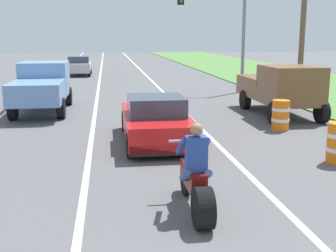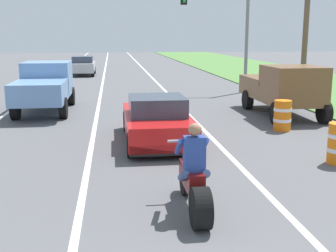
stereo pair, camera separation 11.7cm
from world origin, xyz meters
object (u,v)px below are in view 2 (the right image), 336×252
at_px(construction_barrel_mid, 282,115).
at_px(motorcycle_with_rider, 194,181).
at_px(pickup_truck_left_lane_light_blue, 45,85).
at_px(distant_car_far_ahead, 83,65).
at_px(pickup_truck_right_shoulder_brown, 283,87).
at_px(traffic_light_mast_near, 226,19).
at_px(sports_car_red, 157,121).

bearing_deg(construction_barrel_mid, motorcycle_with_rider, -123.26).
bearing_deg(pickup_truck_left_lane_light_blue, distant_car_far_ahead, 88.34).
distance_m(pickup_truck_right_shoulder_brown, construction_barrel_mid, 2.91).
relative_size(pickup_truck_right_shoulder_brown, construction_barrel_mid, 4.80).
bearing_deg(motorcycle_with_rider, traffic_light_mast_near, 73.54).
bearing_deg(pickup_truck_right_shoulder_brown, sports_car_red, -145.16).
relative_size(motorcycle_with_rider, pickup_truck_left_lane_light_blue, 0.46).
relative_size(motorcycle_with_rider, sports_car_red, 0.51).
bearing_deg(sports_car_red, construction_barrel_mid, 13.80).
bearing_deg(sports_car_red, motorcycle_with_rider, -88.89).
distance_m(motorcycle_with_rider, sports_car_red, 5.28).
height_order(pickup_truck_right_shoulder_brown, construction_barrel_mid, pickup_truck_right_shoulder_brown).
bearing_deg(construction_barrel_mid, traffic_light_mast_near, 86.45).
distance_m(sports_car_red, pickup_truck_left_lane_light_blue, 6.99).
relative_size(traffic_light_mast_near, distant_car_far_ahead, 1.50).
bearing_deg(sports_car_red, pickup_truck_right_shoulder_brown, 34.84).
bearing_deg(construction_barrel_mid, pickup_truck_right_shoulder_brown, 68.40).
xyz_separation_m(motorcycle_with_rider, pickup_truck_right_shoulder_brown, (5.20, 8.97, 0.51)).
bearing_deg(motorcycle_with_rider, construction_barrel_mid, 56.74).
xyz_separation_m(sports_car_red, traffic_light_mast_near, (4.86, 10.81, 3.32)).
relative_size(pickup_truck_left_lane_light_blue, pickup_truck_right_shoulder_brown, 1.00).
xyz_separation_m(pickup_truck_left_lane_light_blue, construction_barrel_mid, (8.23, -4.69, -0.60)).
bearing_deg(sports_car_red, distant_car_far_ahead, 98.79).
xyz_separation_m(traffic_light_mast_near, distant_car_far_ahead, (-8.35, 11.74, -3.18)).
relative_size(sports_car_red, construction_barrel_mid, 4.30).
xyz_separation_m(motorcycle_with_rider, traffic_light_mast_near, (4.76, 16.10, 3.36)).
xyz_separation_m(pickup_truck_right_shoulder_brown, construction_barrel_mid, (-1.05, -2.65, -0.60)).
height_order(traffic_light_mast_near, distant_car_far_ahead, traffic_light_mast_near).
height_order(pickup_truck_left_lane_light_blue, distant_car_far_ahead, pickup_truck_left_lane_light_blue).
xyz_separation_m(pickup_truck_left_lane_light_blue, traffic_light_mast_near, (8.83, 5.08, 2.85)).
relative_size(pickup_truck_right_shoulder_brown, traffic_light_mast_near, 0.80).
height_order(pickup_truck_left_lane_light_blue, construction_barrel_mid, pickup_truck_left_lane_light_blue).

